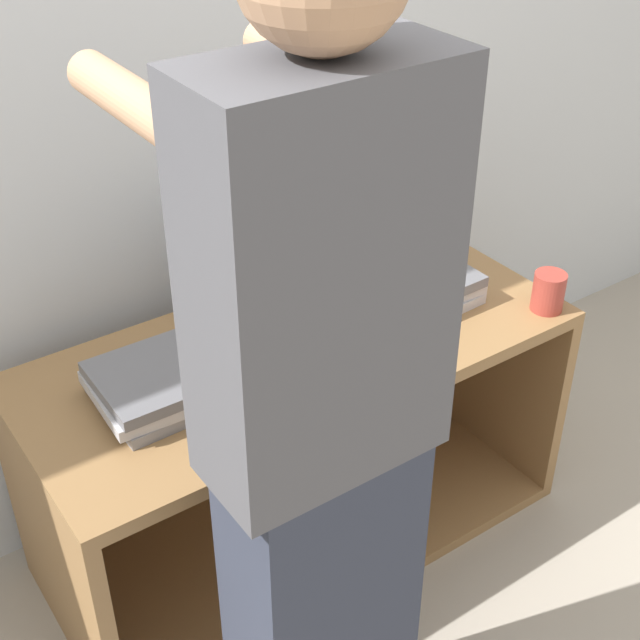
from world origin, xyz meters
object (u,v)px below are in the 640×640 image
Objects in this scene: laptop_stack_left at (169,381)px; person at (320,433)px; laptop_open at (284,316)px; laptop_stack_right at (409,288)px; mug at (548,292)px.

laptop_stack_left is 0.59m from person.
laptop_stack_left is at bearing -169.22° from laptop_open.
laptop_stack_right is at bearing 39.51° from person.
laptop_open is 0.35m from laptop_stack_left.
laptop_open is at bearing 169.53° from laptop_stack_right.
mug is (0.96, -0.23, 0.01)m from laptop_stack_left.
laptop_open reaches higher than laptop_stack_right.
laptop_open is 1.11× the size of laptop_stack_right.
laptop_stack_right is 0.36m from mug.
laptop_open is 0.72m from person.
laptop_stack_left is at bearing 93.04° from person.
laptop_stack_right is 0.19× the size of person.
laptop_stack_left is at bearing 166.60° from mug.
mug is at bearing -13.40° from laptop_stack_left.
laptop_open reaches higher than mug.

